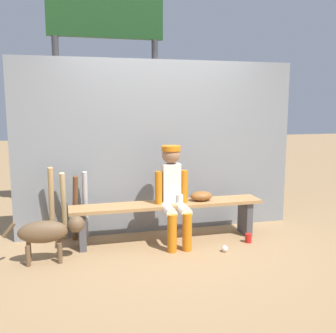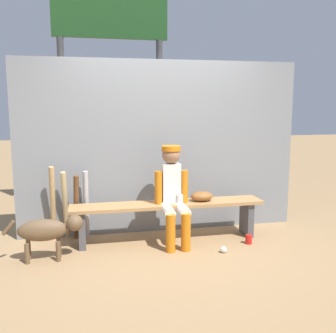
{
  "view_description": "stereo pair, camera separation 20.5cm",
  "coord_description": "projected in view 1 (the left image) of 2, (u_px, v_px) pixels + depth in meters",
  "views": [
    {
      "loc": [
        -1.18,
        -4.52,
        1.67
      ],
      "look_at": [
        0.0,
        0.0,
        0.93
      ],
      "focal_mm": 41.98,
      "sensor_mm": 36.0,
      "label": 1
    },
    {
      "loc": [
        -0.98,
        -4.57,
        1.67
      ],
      "look_at": [
        0.0,
        0.0,
        0.93
      ],
      "focal_mm": 41.98,
      "sensor_mm": 36.0,
      "label": 2
    }
  ],
  "objects": [
    {
      "name": "chainlink_fence",
      "position": [
        160.0,
        147.0,
        5.11
      ],
      "size": [
        3.69,
        0.03,
        2.24
      ],
      "primitive_type": "cube",
      "color": "gray",
      "rests_on": "ground_plane"
    },
    {
      "name": "bat_wood_tan",
      "position": [
        52.0,
        205.0,
        4.74
      ],
      "size": [
        0.08,
        0.21,
        0.94
      ],
      "primitive_type": "cylinder",
      "rotation": [
        0.15,
        0.0,
        0.1
      ],
      "color": "tan",
      "rests_on": "ground_plane"
    },
    {
      "name": "bat_wood_natural",
      "position": [
        64.0,
        206.0,
        4.82
      ],
      "size": [
        0.08,
        0.25,
        0.87
      ],
      "primitive_type": "cylinder",
      "rotation": [
        0.21,
        0.0,
        -0.08
      ],
      "color": "tan",
      "rests_on": "ground_plane"
    },
    {
      "name": "baseball",
      "position": [
        225.0,
        249.0,
        4.5
      ],
      "size": [
        0.07,
        0.07,
        0.07
      ],
      "primitive_type": "sphere",
      "color": "white",
      "rests_on": "ground_plane"
    },
    {
      "name": "ground_plane",
      "position": [
        168.0,
        240.0,
        4.88
      ],
      "size": [
        30.0,
        30.0,
        0.0
      ],
      "primitive_type": "plane",
      "color": "#9E7A51"
    },
    {
      "name": "scoreboard",
      "position": [
        110.0,
        37.0,
        5.82
      ],
      "size": [
        1.98,
        0.27,
        3.84
      ],
      "color": "#3F3F42",
      "rests_on": "ground_plane"
    },
    {
      "name": "dugout_bench",
      "position": [
        168.0,
        211.0,
        4.82
      ],
      "size": [
        2.37,
        0.36,
        0.48
      ],
      "color": "#AD7F4C",
      "rests_on": "ground_plane"
    },
    {
      "name": "cup_on_ground",
      "position": [
        248.0,
        238.0,
        4.8
      ],
      "size": [
        0.08,
        0.08,
        0.11
      ],
      "primitive_type": "cylinder",
      "color": "red",
      "rests_on": "ground_plane"
    },
    {
      "name": "baseball_glove",
      "position": [
        201.0,
        196.0,
        4.9
      ],
      "size": [
        0.28,
        0.2,
        0.12
      ],
      "primitive_type": "ellipsoid",
      "color": "brown",
      "rests_on": "dugout_bench"
    },
    {
      "name": "bat_aluminum_silver",
      "position": [
        85.0,
        206.0,
        4.85
      ],
      "size": [
        0.07,
        0.16,
        0.87
      ],
      "primitive_type": "cylinder",
      "rotation": [
        0.11,
        0.0,
        0.02
      ],
      "color": "#B7B7BC",
      "rests_on": "ground_plane"
    },
    {
      "name": "player_seated",
      "position": [
        174.0,
        191.0,
        4.68
      ],
      "size": [
        0.41,
        0.55,
        1.18
      ],
      "color": "silver",
      "rests_on": "ground_plane"
    },
    {
      "name": "dog",
      "position": [
        49.0,
        232.0,
        4.16
      ],
      "size": [
        0.84,
        0.2,
        0.49
      ],
      "color": "brown",
      "rests_on": "ground_plane"
    },
    {
      "name": "cup_on_bench",
      "position": [
        180.0,
        199.0,
        4.76
      ],
      "size": [
        0.08,
        0.08,
        0.11
      ],
      "primitive_type": "cylinder",
      "color": "silver",
      "rests_on": "dugout_bench"
    },
    {
      "name": "bat_wood_dark",
      "position": [
        75.0,
        209.0,
        4.78
      ],
      "size": [
        0.11,
        0.22,
        0.83
      ],
      "primitive_type": "cylinder",
      "rotation": [
        0.18,
        0.0,
        0.2
      ],
      "color": "brown",
      "rests_on": "ground_plane"
    }
  ]
}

